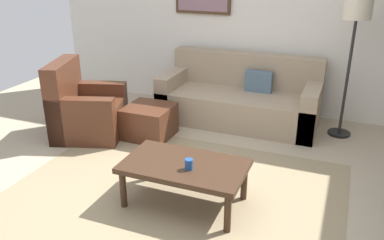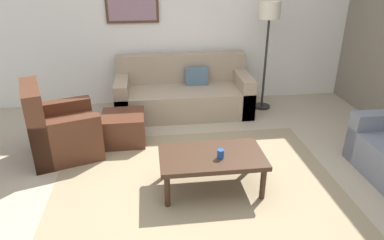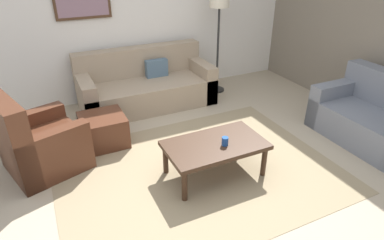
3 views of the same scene
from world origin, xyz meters
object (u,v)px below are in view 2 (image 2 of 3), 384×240
object	(u,v)px
ottoman	(124,128)
framed_artwork	(132,2)
armchair_leather	(58,133)
lamp_standing	(269,21)
coffee_table	(212,159)
cup	(221,154)
couch_main	(183,93)

from	to	relation	value
ottoman	framed_artwork	distance (m)	2.06
armchair_leather	lamp_standing	xyz separation A→B (m)	(3.02, 1.20, 1.10)
coffee_table	cup	size ratio (longest dim) A/B	11.48
armchair_leather	cup	size ratio (longest dim) A/B	10.52
couch_main	ottoman	xyz separation A→B (m)	(-0.91, -1.00, -0.10)
couch_main	cup	world-z (taller)	couch_main
couch_main	coffee_table	distance (m)	2.21
lamp_standing	coffee_table	bearing A→B (deg)	-120.01
couch_main	ottoman	distance (m)	1.35
lamp_standing	framed_artwork	size ratio (longest dim) A/B	2.09
armchair_leather	ottoman	bearing A→B (deg)	17.98
cup	lamp_standing	bearing A→B (deg)	62.39
couch_main	framed_artwork	distance (m)	1.62
armchair_leather	framed_artwork	world-z (taller)	framed_artwork
cup	framed_artwork	size ratio (longest dim) A/B	0.12
cup	lamp_standing	world-z (taller)	lamp_standing
ottoman	lamp_standing	size ratio (longest dim) A/B	0.33
couch_main	armchair_leather	world-z (taller)	armchair_leather
ottoman	lamp_standing	distance (m)	2.71
armchair_leather	framed_artwork	bearing A→B (deg)	60.30
ottoman	coffee_table	xyz separation A→B (m)	(0.98, -1.21, 0.16)
couch_main	coffee_table	world-z (taller)	couch_main
armchair_leather	ottoman	world-z (taller)	armchair_leather
ottoman	cup	xyz separation A→B (m)	(1.06, -1.29, 0.26)
couch_main	cup	bearing A→B (deg)	-86.18
armchair_leather	framed_artwork	distance (m)	2.37
lamp_standing	cup	bearing A→B (deg)	-117.61
couch_main	framed_artwork	bearing A→B (deg)	149.67
ottoman	cup	bearing A→B (deg)	-50.50
framed_artwork	armchair_leather	bearing A→B (deg)	-119.70
ottoman	cup	world-z (taller)	cup
ottoman	lamp_standing	bearing A→B (deg)	23.07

